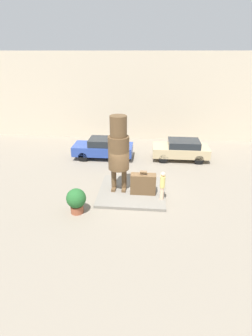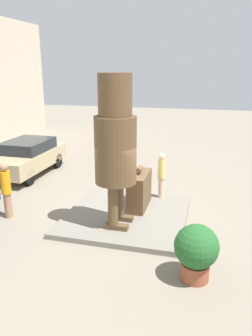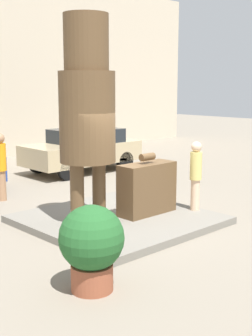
# 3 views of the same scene
# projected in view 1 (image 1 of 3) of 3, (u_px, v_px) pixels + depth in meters

# --- Properties ---
(ground_plane) EXTENTS (60.00, 60.00, 0.00)m
(ground_plane) POSITION_uv_depth(u_px,v_px,m) (132.00, 193.00, 15.20)
(ground_plane) COLOR gray
(pedestal) EXTENTS (3.76, 3.72, 0.16)m
(pedestal) POSITION_uv_depth(u_px,v_px,m) (132.00, 191.00, 15.16)
(pedestal) COLOR slate
(pedestal) RESTS_ON ground_plane
(building_backdrop) EXTENTS (28.00, 0.60, 7.55)m
(building_backdrop) POSITION_uv_depth(u_px,v_px,m) (141.00, 97.00, 23.25)
(building_backdrop) COLOR beige
(building_backdrop) RESTS_ON ground_plane
(statue_figure) EXTENTS (1.16, 1.16, 4.30)m
(statue_figure) POSITION_uv_depth(u_px,v_px,m) (119.00, 148.00, 14.26)
(statue_figure) COLOR brown
(statue_figure) RESTS_ON pedestal
(giant_suitcase) EXTENTS (1.41, 0.55, 1.39)m
(giant_suitcase) POSITION_uv_depth(u_px,v_px,m) (143.00, 184.00, 14.59)
(giant_suitcase) COLOR brown
(giant_suitcase) RESTS_ON pedestal
(tourist) EXTENTS (0.28, 0.28, 1.62)m
(tourist) POSITION_uv_depth(u_px,v_px,m) (162.00, 185.00, 13.86)
(tourist) COLOR beige
(tourist) RESTS_ON pedestal
(parked_car_blue) EXTENTS (4.45, 1.87, 1.55)m
(parked_car_blue) POSITION_uv_depth(u_px,v_px,m) (104.00, 148.00, 19.80)
(parked_car_blue) COLOR #284293
(parked_car_blue) RESTS_ON ground_plane
(parked_car_tan) EXTENTS (4.12, 1.89, 1.51)m
(parked_car_tan) POSITION_uv_depth(u_px,v_px,m) (181.00, 149.00, 19.54)
(parked_car_tan) COLOR tan
(parked_car_tan) RESTS_ON ground_plane
(planter_pot) EXTENTS (0.99, 0.99, 1.32)m
(planter_pot) POSITION_uv_depth(u_px,v_px,m) (76.00, 200.00, 13.04)
(planter_pot) COLOR brown
(planter_pot) RESTS_ON ground_plane
(worker_hivis) EXTENTS (0.31, 0.31, 1.80)m
(worker_hivis) POSITION_uv_depth(u_px,v_px,m) (123.00, 154.00, 18.18)
(worker_hivis) COLOR #A87A56
(worker_hivis) RESTS_ON ground_plane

